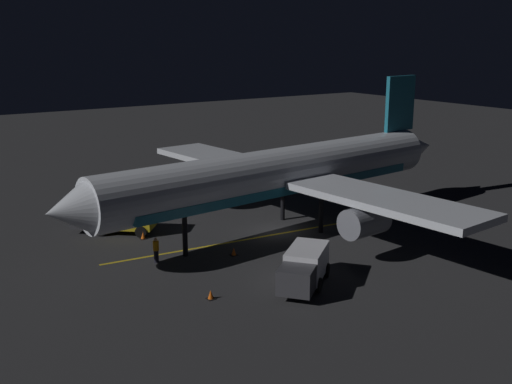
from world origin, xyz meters
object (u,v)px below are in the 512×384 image
ground_crew_worker (156,250)px  catering_truck (304,268)px  airliner (284,174)px  traffic_cone_near_left (234,252)px  traffic_cone_near_right (211,295)px  traffic_cone_far (143,236)px  baggage_truck (116,218)px  traffic_cone_under_wing (310,270)px

ground_crew_worker → catering_truck: bearing=-147.0°
airliner → ground_crew_worker: airliner is taller
traffic_cone_near_left → traffic_cone_near_right: 7.46m
traffic_cone_near_left → traffic_cone_near_right: bearing=137.7°
catering_truck → ground_crew_worker: (8.80, 5.72, -0.29)m
traffic_cone_near_right → airliner: bearing=-54.0°
catering_truck → traffic_cone_near_left: bearing=5.3°
traffic_cone_far → catering_truck: bearing=-162.3°
traffic_cone_near_right → ground_crew_worker: bearing=0.4°
airliner → baggage_truck: 13.41m
baggage_truck → traffic_cone_near_right: size_ratio=11.22×
traffic_cone_near_right → traffic_cone_near_left: bearing=-42.3°
baggage_truck → traffic_cone_far: baggage_truck is taller
baggage_truck → ground_crew_worker: baggage_truck is taller
airliner → traffic_cone_near_right: 14.52m
airliner → traffic_cone_near_left: (-2.63, 6.20, -4.30)m
airliner → traffic_cone_near_left: 7.99m
traffic_cone_near_left → traffic_cone_far: size_ratio=1.00×
traffic_cone_under_wing → traffic_cone_near_left: bearing=21.0°
baggage_truck → traffic_cone_near_left: baggage_truck is taller
traffic_cone_near_right → traffic_cone_far: 12.44m
catering_truck → ground_crew_worker: bearing=33.0°
ground_crew_worker → traffic_cone_near_left: 5.39m
airliner → traffic_cone_under_wing: size_ratio=68.22×
catering_truck → traffic_cone_far: 14.63m
catering_truck → traffic_cone_near_right: size_ratio=10.01×
ground_crew_worker → traffic_cone_near_right: bearing=-179.6°
baggage_truck → ground_crew_worker: 7.73m
baggage_truck → traffic_cone_near_left: size_ratio=11.22×
baggage_truck → traffic_cone_far: bearing=-157.9°
baggage_truck → traffic_cone_near_left: (-9.46, -4.83, -0.91)m
catering_truck → traffic_cone_far: bearing=17.7°
baggage_truck → traffic_cone_far: size_ratio=11.22×
airliner → catering_truck: (-9.69, 5.54, -3.37)m
ground_crew_worker → traffic_cone_under_wing: (-7.44, -7.25, -0.64)m
airliner → traffic_cone_far: 11.65m
airliner → traffic_cone_under_wing: airliner is taller
airliner → traffic_cone_far: (4.22, 9.97, -4.30)m
catering_truck → traffic_cone_near_left: 7.15m
airliner → traffic_cone_under_wing: bearing=154.3°
ground_crew_worker → traffic_cone_far: ground_crew_worker is taller
baggage_truck → catering_truck: catering_truck is taller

